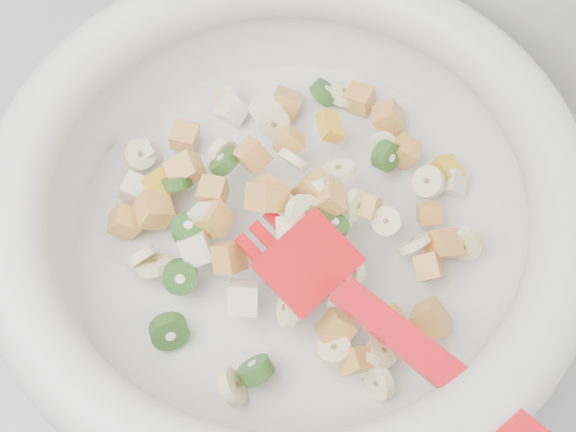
% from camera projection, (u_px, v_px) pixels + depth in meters
% --- Properties ---
extents(mixing_bowl, '(0.47, 0.43, 0.12)m').
position_uv_depth(mixing_bowl, '(288.00, 206.00, 0.52)').
color(mixing_bowl, silver).
rests_on(mixing_bowl, counter).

